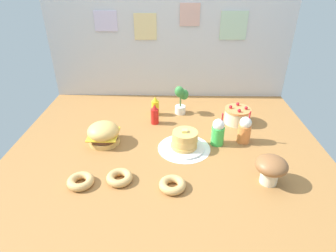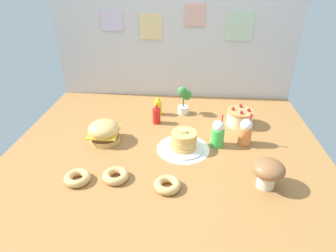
% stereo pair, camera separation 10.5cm
% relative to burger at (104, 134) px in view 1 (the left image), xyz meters
% --- Properties ---
extents(ground_plane, '(2.34, 2.02, 0.02)m').
position_rel_burger_xyz_m(ground_plane, '(0.48, -0.07, -0.09)').
color(ground_plane, '#9E6B38').
extents(back_wall, '(2.34, 0.04, 1.09)m').
position_rel_burger_xyz_m(back_wall, '(0.48, 0.93, 0.47)').
color(back_wall, silver).
rests_on(back_wall, ground_plane).
extents(doily_mat, '(0.39, 0.39, 0.00)m').
position_rel_burger_xyz_m(doily_mat, '(0.61, -0.06, -0.08)').
color(doily_mat, white).
rests_on(doily_mat, ground_plane).
extents(burger, '(0.24, 0.24, 0.17)m').
position_rel_burger_xyz_m(burger, '(0.00, 0.00, 0.00)').
color(burger, '#DBA859').
rests_on(burger, ground_plane).
extents(pancake_stack, '(0.30, 0.30, 0.16)m').
position_rel_burger_xyz_m(pancake_stack, '(0.61, -0.06, -0.02)').
color(pancake_stack, white).
rests_on(pancake_stack, doily_mat).
extents(layer_cake, '(0.22, 0.22, 0.16)m').
position_rel_burger_xyz_m(layer_cake, '(1.08, 0.34, -0.01)').
color(layer_cake, beige).
rests_on(layer_cake, ground_plane).
extents(ketchup_bottle, '(0.07, 0.07, 0.18)m').
position_rel_burger_xyz_m(ketchup_bottle, '(0.37, 0.32, 0.00)').
color(ketchup_bottle, red).
rests_on(ketchup_bottle, ground_plane).
extents(mustard_bottle, '(0.07, 0.07, 0.18)m').
position_rel_burger_xyz_m(mustard_bottle, '(0.36, 0.48, 0.00)').
color(mustard_bottle, yellow).
rests_on(mustard_bottle, ground_plane).
extents(cream_soda_cup, '(0.10, 0.10, 0.27)m').
position_rel_burger_xyz_m(cream_soda_cup, '(0.86, 0.00, 0.02)').
color(cream_soda_cup, green).
rests_on(cream_soda_cup, ground_plane).
extents(orange_float_cup, '(0.10, 0.10, 0.27)m').
position_rel_burger_xyz_m(orange_float_cup, '(1.07, 0.04, 0.02)').
color(orange_float_cup, orange).
rests_on(orange_float_cup, ground_plane).
extents(donut_pink_glaze, '(0.17, 0.17, 0.05)m').
position_rel_burger_xyz_m(donut_pink_glaze, '(-0.04, -0.48, -0.05)').
color(donut_pink_glaze, tan).
rests_on(donut_pink_glaze, ground_plane).
extents(donut_chocolate, '(0.17, 0.17, 0.05)m').
position_rel_burger_xyz_m(donut_chocolate, '(0.19, -0.44, -0.05)').
color(donut_chocolate, tan).
rests_on(donut_chocolate, ground_plane).
extents(donut_vanilla, '(0.17, 0.17, 0.05)m').
position_rel_burger_xyz_m(donut_vanilla, '(0.52, -0.50, -0.05)').
color(donut_vanilla, tan).
rests_on(donut_vanilla, ground_plane).
extents(potted_plant, '(0.12, 0.11, 0.27)m').
position_rel_burger_xyz_m(potted_plant, '(0.59, 0.51, 0.06)').
color(potted_plant, white).
rests_on(potted_plant, ground_plane).
extents(mushroom_stool, '(0.20, 0.20, 0.19)m').
position_rel_burger_xyz_m(mushroom_stool, '(1.12, -0.43, 0.03)').
color(mushroom_stool, beige).
rests_on(mushroom_stool, ground_plane).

